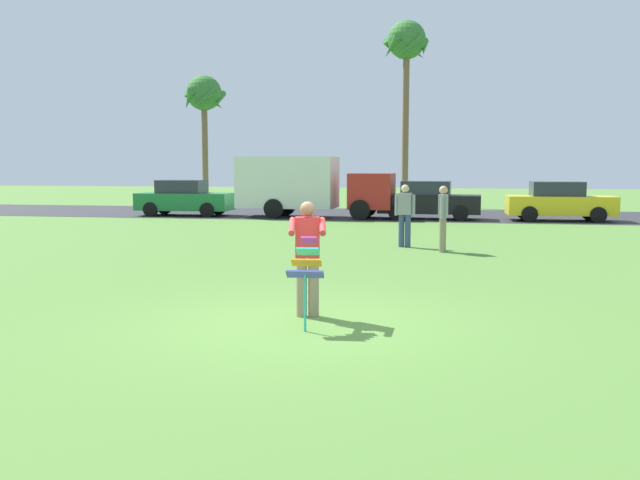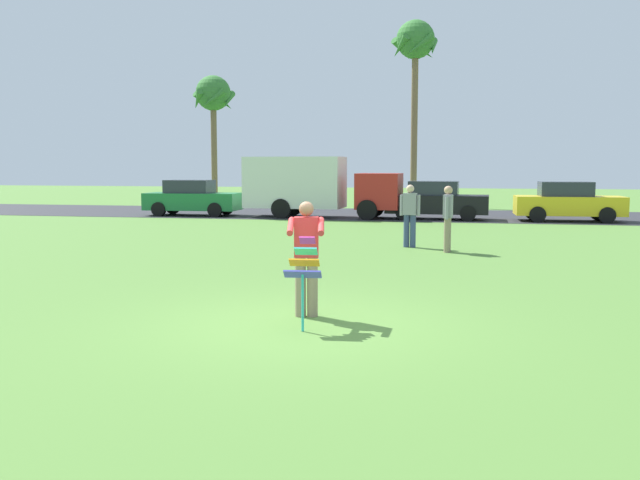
# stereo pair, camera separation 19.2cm
# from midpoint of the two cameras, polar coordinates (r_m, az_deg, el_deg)

# --- Properties ---
(ground_plane) EXTENTS (120.00, 120.00, 0.00)m
(ground_plane) POSITION_cam_midpoint_polar(r_m,az_deg,el_deg) (9.99, -1.83, -6.93)
(ground_plane) COLOR #568438
(road_strip) EXTENTS (120.00, 8.00, 0.01)m
(road_strip) POSITION_cam_midpoint_polar(r_m,az_deg,el_deg) (31.93, 6.89, 2.08)
(road_strip) COLOR #2D2D33
(road_strip) RESTS_ON ground
(person_kite_flyer) EXTENTS (0.63, 0.72, 1.73)m
(person_kite_flyer) POSITION_cam_midpoint_polar(r_m,az_deg,el_deg) (10.30, -1.57, -1.15)
(person_kite_flyer) COLOR gray
(person_kite_flyer) RESTS_ON ground
(kite_held) EXTENTS (0.52, 0.66, 1.26)m
(kite_held) POSITION_cam_midpoint_polar(r_m,az_deg,el_deg) (9.55, -1.70, -2.22)
(kite_held) COLOR #D83399
(kite_held) RESTS_ON ground
(parked_car_green) EXTENTS (4.24, 1.91, 1.60)m
(parked_car_green) POSITION_cam_midpoint_polar(r_m,az_deg,el_deg) (31.71, -11.27, 3.37)
(parked_car_green) COLOR #1E7238
(parked_car_green) RESTS_ON ground
(parked_truck_red_cab) EXTENTS (6.77, 2.29, 2.62)m
(parked_truck_red_cab) POSITION_cam_midpoint_polar(r_m,az_deg,el_deg) (30.05, -1.34, 4.55)
(parked_truck_red_cab) COLOR #B2231E
(parked_truck_red_cab) RESTS_ON ground
(parked_car_black) EXTENTS (4.26, 1.96, 1.60)m
(parked_car_black) POSITION_cam_midpoint_polar(r_m,az_deg,el_deg) (29.43, 8.76, 3.21)
(parked_car_black) COLOR black
(parked_car_black) RESTS_ON ground
(parked_car_yellow) EXTENTS (4.25, 1.93, 1.60)m
(parked_car_yellow) POSITION_cam_midpoint_polar(r_m,az_deg,el_deg) (29.71, 18.92, 2.97)
(parked_car_yellow) COLOR yellow
(parked_car_yellow) RESTS_ON ground
(palm_tree_left_near) EXTENTS (2.58, 2.71, 7.63)m
(palm_tree_left_near) POSITION_cam_midpoint_polar(r_m,az_deg,el_deg) (43.00, -9.64, 11.45)
(palm_tree_left_near) COLOR brown
(palm_tree_left_near) RESTS_ON ground
(palm_tree_right_near) EXTENTS (2.58, 2.71, 10.14)m
(palm_tree_right_near) POSITION_cam_midpoint_polar(r_m,az_deg,el_deg) (39.59, 6.99, 15.32)
(palm_tree_right_near) COLOR brown
(palm_tree_right_near) RESTS_ON ground
(person_walker_near) EXTENTS (0.57, 0.27, 1.73)m
(person_walker_near) POSITION_cam_midpoint_polar(r_m,az_deg,el_deg) (19.27, 6.71, 2.18)
(person_walker_near) COLOR #384772
(person_walker_near) RESTS_ON ground
(person_walker_far) EXTENTS (0.26, 0.57, 1.73)m
(person_walker_far) POSITION_cam_midpoint_polar(r_m,az_deg,el_deg) (18.33, 9.79, 1.92)
(person_walker_far) COLOR gray
(person_walker_far) RESTS_ON ground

